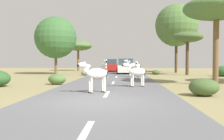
# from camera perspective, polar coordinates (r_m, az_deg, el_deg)

# --- Properties ---
(ground_plane) EXTENTS (90.00, 90.00, 0.00)m
(ground_plane) POSITION_cam_1_polar(r_m,az_deg,el_deg) (9.18, -3.56, -7.40)
(ground_plane) COLOR #8E8456
(road) EXTENTS (6.00, 64.00, 0.05)m
(road) POSITION_cam_1_polar(r_m,az_deg,el_deg) (9.15, -2.12, -7.26)
(road) COLOR slate
(road) RESTS_ON ground_plane
(lane_markings) EXTENTS (0.16, 56.00, 0.01)m
(lane_markings) POSITION_cam_1_polar(r_m,az_deg,el_deg) (8.16, -2.76, -8.20)
(lane_markings) COLOR silver
(lane_markings) RESTS_ON road
(zebra_0) EXTENTS (0.76, 1.69, 1.63)m
(zebra_0) POSITION_cam_1_polar(r_m,az_deg,el_deg) (20.37, -1.78, 0.68)
(zebra_0) COLOR silver
(zebra_0) RESTS_ON road
(zebra_1) EXTENTS (1.43, 0.74, 1.40)m
(zebra_1) POSITION_cam_1_polar(r_m,az_deg,el_deg) (14.26, 5.43, -0.45)
(zebra_1) COLOR silver
(zebra_1) RESTS_ON road
(zebra_2) EXTENTS (0.50, 1.57, 1.47)m
(zebra_2) POSITION_cam_1_polar(r_m,az_deg,el_deg) (20.72, 5.61, 0.43)
(zebra_2) COLOR silver
(zebra_2) RESTS_ON road
(zebra_3) EXTENTS (1.72, 0.71, 1.64)m
(zebra_3) POSITION_cam_1_polar(r_m,az_deg,el_deg) (23.68, 4.82, 0.88)
(zebra_3) COLOR silver
(zebra_3) RESTS_ON road
(zebra_4) EXTENTS (1.41, 0.96, 1.45)m
(zebra_4) POSITION_cam_1_polar(r_m,az_deg,el_deg) (11.56, -3.80, -0.88)
(zebra_4) COLOR silver
(zebra_4) RESTS_ON road
(car_0) EXTENTS (2.07, 4.36, 1.74)m
(car_0) POSITION_cam_1_polar(r_m,az_deg,el_deg) (29.52, 3.08, 0.75)
(car_0) COLOR white
(car_0) RESTS_ON road
(car_1) EXTENTS (2.25, 4.45, 1.74)m
(car_1) POSITION_cam_1_polar(r_m,az_deg,el_deg) (35.95, -0.32, 0.98)
(car_1) COLOR red
(car_1) RESTS_ON road
(tree_0) EXTENTS (4.28, 4.28, 4.59)m
(tree_0) POSITION_cam_1_polar(r_m,az_deg,el_deg) (39.25, -7.66, 5.39)
(tree_0) COLOR brown
(tree_0) RESTS_ON ground_plane
(tree_1) EXTENTS (3.29, 3.29, 4.65)m
(tree_1) POSITION_cam_1_polar(r_m,az_deg,el_deg) (28.33, 16.67, 7.00)
(tree_1) COLOR #4C3823
(tree_1) RESTS_ON ground_plane
(tree_2) EXTENTS (4.73, 4.73, 6.53)m
(tree_2) POSITION_cam_1_polar(r_m,az_deg,el_deg) (29.50, -12.61, 7.15)
(tree_2) COLOR brown
(tree_2) RESTS_ON ground_plane
(tree_4) EXTENTS (5.52, 5.52, 8.93)m
(tree_4) POSITION_cam_1_polar(r_m,az_deg,el_deg) (34.43, 14.33, 9.73)
(tree_4) COLOR #4C3823
(tree_4) RESTS_ON ground_plane
(tree_5) EXTENTS (4.04, 4.04, 5.45)m
(tree_5) POSITION_cam_1_polar(r_m,az_deg,el_deg) (17.15, 22.51, 12.56)
(tree_5) COLOR brown
(tree_5) RESTS_ON ground_plane
(bush_0) EXTENTS (1.72, 1.55, 1.03)m
(bush_0) POSITION_cam_1_polar(r_m,az_deg,el_deg) (26.97, 23.88, -0.24)
(bush_0) COLOR #2D5628
(bush_0) RESTS_ON ground_plane
(bush_1) EXTENTS (1.28, 1.15, 0.77)m
(bush_1) POSITION_cam_1_polar(r_m,az_deg,el_deg) (11.57, 20.03, -3.64)
(bush_1) COLOR #425B2D
(bush_1) RESTS_ON ground_plane
(bush_2) EXTENTS (1.13, 1.01, 0.68)m
(bush_2) POSITION_cam_1_polar(r_m,az_deg,el_deg) (16.59, -12.29, -2.04)
(bush_2) COLOR #4C7038
(bush_2) RESTS_ON ground_plane
(bush_4) EXTENTS (0.85, 0.76, 0.51)m
(bush_4) POSITION_cam_1_polar(r_m,az_deg,el_deg) (28.50, 9.86, -0.51)
(bush_4) COLOR #425B2D
(bush_4) RESTS_ON ground_plane
(rock_1) EXTENTS (0.77, 0.56, 0.52)m
(rock_1) POSITION_cam_1_polar(r_m,az_deg,el_deg) (26.35, -6.21, -0.69)
(rock_1) COLOR gray
(rock_1) RESTS_ON ground_plane
(rock_4) EXTENTS (0.39, 0.35, 0.31)m
(rock_4) POSITION_cam_1_polar(r_m,az_deg,el_deg) (21.85, -11.83, -1.56)
(rock_4) COLOR gray
(rock_4) RESTS_ON ground_plane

